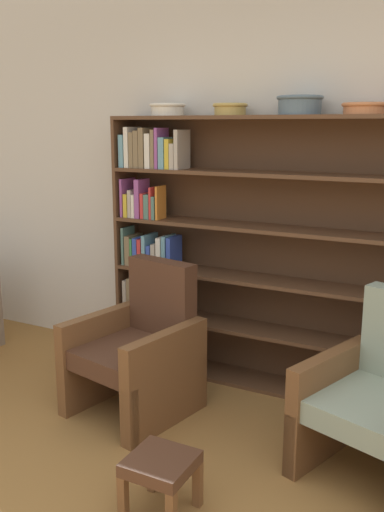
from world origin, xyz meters
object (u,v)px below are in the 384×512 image
bookshelf (253,255)px  armchair_leather (139,349)px  bowl_stoneware (365,108)px  footstool (161,470)px  armchair_cushioned (384,402)px  bowl_sage (230,108)px  bowl_cream (300,104)px  bowl_olive (167,109)px

bookshelf → armchair_leather: size_ratio=2.74×
bowl_stoneware → footstool: size_ratio=0.92×
armchair_cushioned → bowl_sage: bearing=-11.4°
bowl_sage → bowl_cream: size_ratio=0.80×
bowl_sage → footstool: size_ratio=0.78×
armchair_leather → footstool: (0.64, -0.81, -0.17)m
bowl_cream → footstool: size_ratio=0.98×
bowl_olive → armchair_leather: (0.17, -0.68, -1.47)m
footstool → bowl_stoneware: bearing=71.3°
bowl_sage → armchair_leather: (-0.29, -0.68, -1.47)m
bowl_sage → armchair_leather: size_ratio=0.25×
bowl_olive → armchair_leather: 1.63m
bowl_olive → footstool: size_ratio=0.85×
bowl_cream → bowl_sage: bearing=-180.0°
bowl_cream → footstool: bearing=-94.5°
bowl_olive → armchair_cushioned: 2.31m
armchair_cushioned → footstool: (-0.83, -0.81, -0.17)m
bowl_olive → bowl_sage: size_ratio=1.08×
armchair_leather → bowl_cream: bearing=-126.3°
bowl_stoneware → footstool: bowl_stoneware is taller
bookshelf → bowl_sage: size_ratio=11.13×
bookshelf → armchair_leather: (-0.47, -0.70, -0.51)m
armchair_leather → footstool: bearing=140.0°
bowl_cream → bowl_olive: bearing=-180.0°
bowl_olive → footstool: bowl_olive is taller
bookshelf → bowl_cream: bearing=-3.7°
armchair_cushioned → bowl_olive: bearing=-3.8°
armchair_leather → footstool: armchair_leather is taller
bowl_stoneware → footstool: (-0.51, -1.49, -1.63)m
bowl_stoneware → armchair_cushioned: 1.65m
bowl_sage → footstool: (0.35, -1.49, -1.64)m
bowl_stoneware → armchair_cushioned: bearing=-64.3°
bowl_olive → bowl_sage: (0.47, 0.00, -0.00)m
armchair_leather → armchair_cushioned: size_ratio=1.00×
bowl_olive → armchair_cushioned: bearing=-22.5°
bowl_olive → bowl_cream: (0.93, 0.00, 0.02)m
bowl_olive → bookshelf: bearing=1.7°
bowl_stoneware → armchair_cushioned: (0.33, -0.68, -1.46)m
bowl_cream → armchair_cushioned: 1.79m
bowl_sage → bowl_cream: (0.46, 0.00, 0.02)m
armchair_cushioned → bowl_stoneware: bearing=-45.6°
bowl_olive → bowl_stoneware: size_ratio=0.93×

